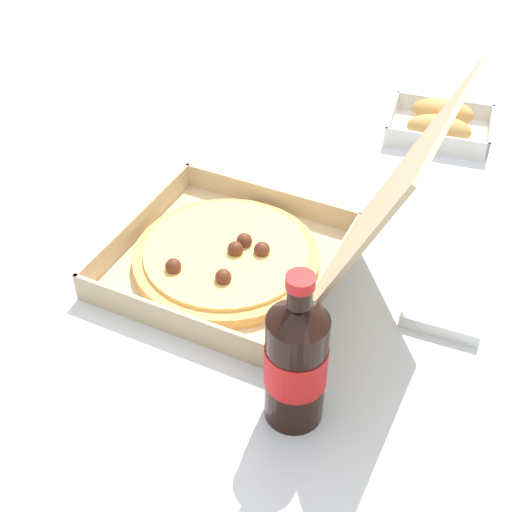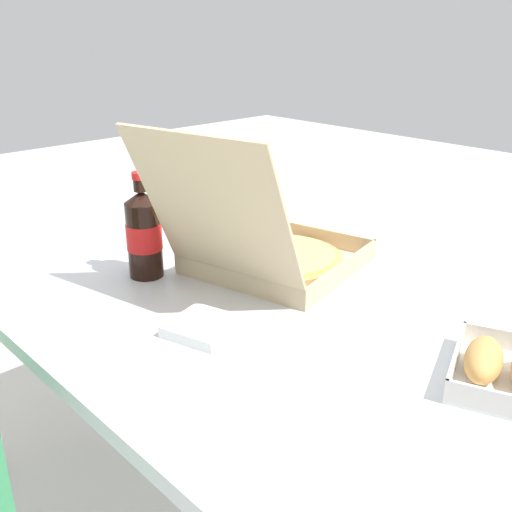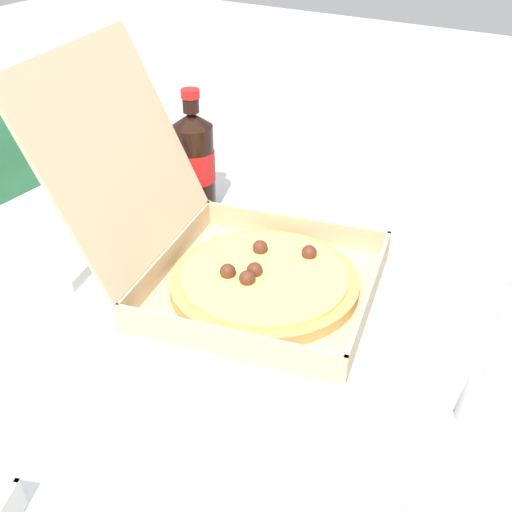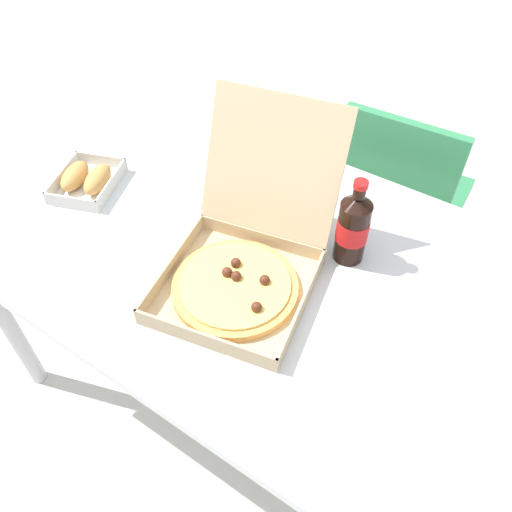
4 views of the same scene
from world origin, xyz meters
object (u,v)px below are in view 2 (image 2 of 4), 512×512
(bread_side_box, at_px, (507,368))
(napkin_pile, at_px, (203,327))
(pizza_box_open, at_px, (269,252))
(cola_bottle, at_px, (144,233))
(paper_menu, at_px, (51,239))

(bread_side_box, bearing_deg, napkin_pile, 28.13)
(pizza_box_open, height_order, cola_bottle, pizza_box_open)
(cola_bottle, distance_m, napkin_pile, 0.29)
(pizza_box_open, distance_m, bread_side_box, 0.54)
(bread_side_box, xyz_separation_m, napkin_pile, (0.43, 0.23, -0.02))
(bread_side_box, distance_m, paper_menu, 1.08)
(pizza_box_open, distance_m, napkin_pile, 0.29)
(pizza_box_open, bearing_deg, bread_side_box, 176.16)
(pizza_box_open, relative_size, cola_bottle, 2.27)
(cola_bottle, relative_size, paper_menu, 1.07)
(pizza_box_open, bearing_deg, cola_bottle, 50.12)
(cola_bottle, bearing_deg, bread_side_box, -166.98)
(paper_menu, relative_size, napkin_pile, 1.91)
(cola_bottle, xyz_separation_m, napkin_pile, (-0.27, 0.07, -0.08))
(napkin_pile, bearing_deg, cola_bottle, -13.74)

